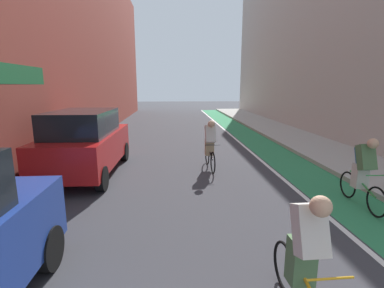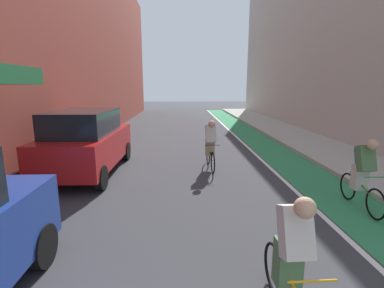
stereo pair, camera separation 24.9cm
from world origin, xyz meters
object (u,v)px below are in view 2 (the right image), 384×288
object	(u,v)px
cyclist_lead	(292,259)
cyclist_trailing	(210,145)
parked_suv_red	(87,141)
cyclist_mid	(363,172)

from	to	relation	value
cyclist_lead	cyclist_trailing	distance (m)	6.19
parked_suv_red	cyclist_trailing	world-z (taller)	parked_suv_red
cyclist_lead	cyclist_mid	bearing A→B (deg)	47.57
cyclist_mid	parked_suv_red	bearing A→B (deg)	157.64
parked_suv_red	cyclist_trailing	xyz separation A→B (m)	(3.87, 0.33, -0.20)
cyclist_trailing	cyclist_lead	bearing A→B (deg)	-87.44
cyclist_mid	cyclist_trailing	world-z (taller)	cyclist_trailing
cyclist_lead	cyclist_mid	distance (m)	4.08
cyclist_lead	cyclist_trailing	size ratio (longest dim) A/B	0.98
cyclist_mid	cyclist_trailing	bearing A→B (deg)	133.73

